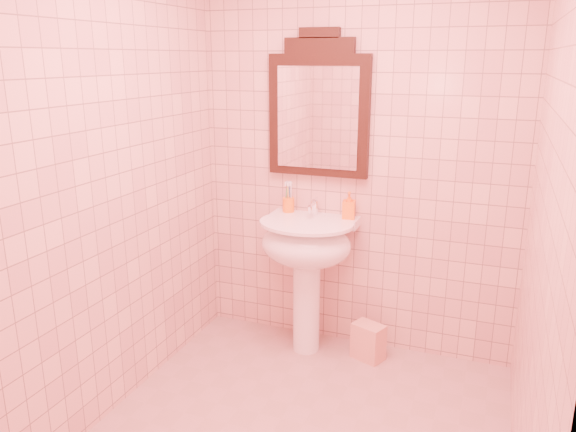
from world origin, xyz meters
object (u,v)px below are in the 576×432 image
at_px(pedestal_sink, 306,253).
at_px(mirror, 319,109).
at_px(toothbrush_cup, 288,204).
at_px(soap_dispenser, 349,205).
at_px(towel, 368,342).

xyz_separation_m(pedestal_sink, mirror, (0.00, 0.20, 0.86)).
bearing_deg(mirror, toothbrush_cup, -169.02).
distance_m(mirror, toothbrush_cup, 0.63).
height_order(mirror, soap_dispenser, mirror).
bearing_deg(soap_dispenser, mirror, 159.75).
height_order(mirror, toothbrush_cup, mirror).
bearing_deg(towel, soap_dispenser, 145.48).
xyz_separation_m(toothbrush_cup, towel, (0.58, -0.13, -0.80)).
bearing_deg(soap_dispenser, pedestal_sink, -153.29).
relative_size(toothbrush_cup, towel, 0.76).
relative_size(mirror, toothbrush_cup, 5.05).
bearing_deg(mirror, pedestal_sink, -90.00).
bearing_deg(towel, mirror, 157.09).
relative_size(pedestal_sink, towel, 3.74).
xyz_separation_m(pedestal_sink, towel, (0.40, 0.03, -0.55)).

